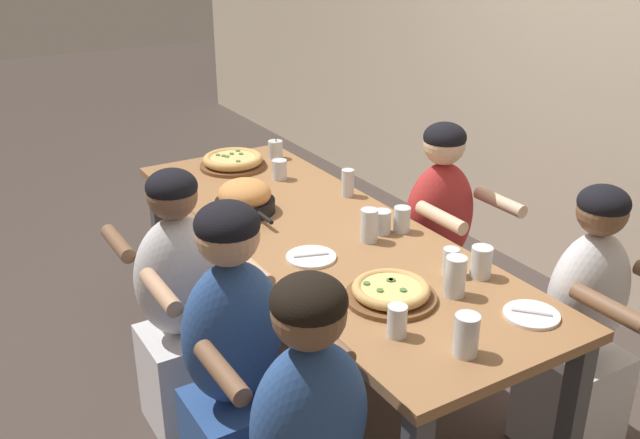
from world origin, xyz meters
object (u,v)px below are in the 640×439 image
drinking_glass_e (397,322)px  drinking_glass_b (348,184)px  drinking_glass_d (369,228)px  diner_far_center (437,250)px  pizza_board_main (391,292)px  drinking_glass_g (280,171)px  pizza_board_second (233,161)px  drinking_glass_a (481,264)px  drinking_glass_f (402,221)px  drinking_glass_c (382,223)px  empty_plate_a (531,315)px  skillet_bowl (245,198)px  cocktail_glass_blue (275,151)px  diner_near_midright (235,370)px  drinking_glass_i (451,262)px  diner_far_right (582,337)px  drinking_glass_j (466,335)px  diner_near_center (183,314)px  drinking_glass_h (455,279)px  empty_plate_b (311,257)px

drinking_glass_e → drinking_glass_b: bearing=154.1°
drinking_glass_d → diner_far_center: size_ratio=0.12×
pizza_board_main → drinking_glass_g: size_ratio=3.24×
pizza_board_second → drinking_glass_a: (1.60, 0.27, 0.02)m
drinking_glass_a → diner_far_center: (-0.62, 0.33, -0.28)m
drinking_glass_e → drinking_glass_f: 0.82m
drinking_glass_e → drinking_glass_a: bearing=107.6°
pizza_board_second → drinking_glass_c: (1.09, 0.18, 0.01)m
drinking_glass_f → empty_plate_a: bearing=-3.3°
diner_far_center → drinking_glass_a: bearing=61.8°
drinking_glass_f → diner_far_center: diner_far_center is taller
pizza_board_main → skillet_bowl: (-0.98, -0.09, 0.04)m
cocktail_glass_blue → drinking_glass_e: bearing=-15.8°
drinking_glass_b → diner_near_midright: (0.74, -0.95, -0.26)m
drinking_glass_g → drinking_glass_i: drinking_glass_i is taller
drinking_glass_i → diner_near_midright: (-0.13, -0.83, -0.26)m
pizza_board_main → diner_near_midright: bearing=-107.2°
drinking_glass_f → drinking_glass_g: size_ratio=1.09×
drinking_glass_a → diner_near_midright: bearing=-102.4°
drinking_glass_f → diner_far_right: size_ratio=0.10×
drinking_glass_i → diner_far_center: 0.75m
cocktail_glass_blue → drinking_glass_j: drinking_glass_j is taller
pizza_board_second → drinking_glass_d: 1.13m
skillet_bowl → cocktail_glass_blue: bearing=141.7°
skillet_bowl → drinking_glass_g: skillet_bowl is taller
pizza_board_second → drinking_glass_j: size_ratio=2.57×
diner_near_midright → diner_near_center: (-0.50, 0.00, -0.03)m
diner_far_center → skillet_bowl: bearing=-26.0°
drinking_glass_e → drinking_glass_j: drinking_glass_j is taller
drinking_glass_b → diner_far_center: size_ratio=0.11×
cocktail_glass_blue → drinking_glass_g: 0.33m
cocktail_glass_blue → drinking_glass_g: cocktail_glass_blue is taller
diner_near_midright → diner_far_center: size_ratio=1.03×
drinking_glass_c → diner_near_midright: diner_near_midright is taller
empty_plate_a → drinking_glass_i: drinking_glass_i is taller
pizza_board_second → drinking_glass_e: drinking_glass_e is taller
drinking_glass_e → drinking_glass_g: size_ratio=1.07×
diner_near_midright → diner_far_center: bearing=18.5°
diner_near_center → pizza_board_second: bearing=54.0°
drinking_glass_a → skillet_bowl: bearing=-154.9°
drinking_glass_b → drinking_glass_c: bearing=-14.5°
skillet_bowl → diner_near_midright: 0.97m
drinking_glass_f → pizza_board_main: bearing=-40.9°
pizza_board_second → drinking_glass_i: bearing=6.8°
drinking_glass_a → drinking_glass_j: (0.35, -0.39, 0.02)m
drinking_glass_h → drinking_glass_j: size_ratio=1.09×
empty_plate_b → drinking_glass_c: (-0.05, 0.38, 0.04)m
empty_plate_a → drinking_glass_e: (-0.14, -0.46, 0.04)m
empty_plate_b → drinking_glass_b: drinking_glass_b is taller
drinking_glass_f → drinking_glass_d: bearing=-87.8°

